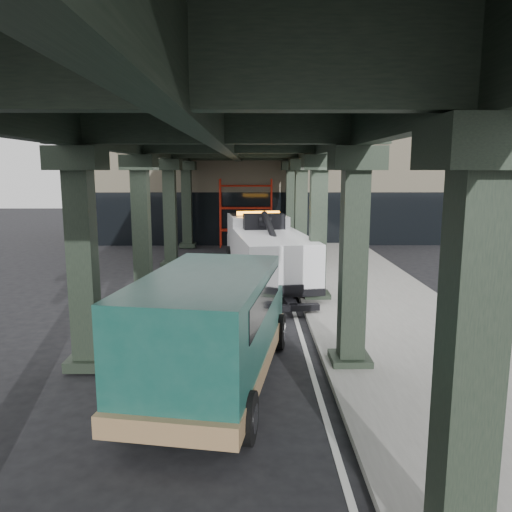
{
  "coord_description": "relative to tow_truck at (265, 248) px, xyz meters",
  "views": [
    {
      "loc": [
        0.34,
        -14.88,
        4.5
      ],
      "look_at": [
        0.48,
        1.36,
        1.7
      ],
      "focal_mm": 35.0,
      "sensor_mm": 36.0,
      "label": 1
    }
  ],
  "objects": [
    {
      "name": "tow_truck",
      "position": [
        0.0,
        0.0,
        0.0
      ],
      "size": [
        3.57,
        8.99,
        2.87
      ],
      "rotation": [
        0.0,
        0.0,
        0.14
      ],
      "color": "black",
      "rests_on": "ground"
    },
    {
      "name": "lane_stripe",
      "position": [
        0.81,
        -3.05,
        -1.4
      ],
      "size": [
        0.12,
        38.0,
        0.01
      ],
      "primitive_type": "cube",
      "color": "silver",
      "rests_on": "ground"
    },
    {
      "name": "towed_van",
      "position": [
        -1.38,
        -10.13,
        -0.06
      ],
      "size": [
        3.36,
        6.47,
        2.5
      ],
      "rotation": [
        0.0,
        0.0,
        -0.17
      ],
      "color": "#13453D",
      "rests_on": "ground"
    },
    {
      "name": "viaduct",
      "position": [
        -1.29,
        -3.05,
        4.06
      ],
      "size": [
        7.4,
        32.0,
        6.4
      ],
      "color": "black",
      "rests_on": "ground"
    },
    {
      "name": "sidewalk",
      "position": [
        3.61,
        -3.05,
        -1.33
      ],
      "size": [
        5.0,
        40.0,
        0.15
      ],
      "primitive_type": "cube",
      "color": "gray",
      "rests_on": "ground"
    },
    {
      "name": "building",
      "position": [
        1.11,
        14.95,
        2.6
      ],
      "size": [
        22.0,
        10.0,
        8.0
      ],
      "primitive_type": "cube",
      "color": "#C6B793",
      "rests_on": "ground"
    },
    {
      "name": "scaffolding",
      "position": [
        -0.89,
        9.6,
        0.71
      ],
      "size": [
        3.08,
        0.88,
        4.0
      ],
      "color": "red",
      "rests_on": "ground"
    },
    {
      "name": "ground",
      "position": [
        -0.89,
        -5.05,
        -1.4
      ],
      "size": [
        90.0,
        90.0,
        0.0
      ],
      "primitive_type": "plane",
      "color": "black",
      "rests_on": "ground"
    }
  ]
}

